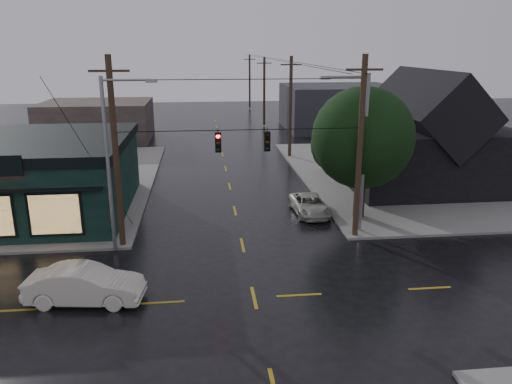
{
  "coord_description": "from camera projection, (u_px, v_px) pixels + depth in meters",
  "views": [
    {
      "loc": [
        -2.06,
        -19.43,
        10.53
      ],
      "look_at": [
        0.75,
        5.97,
        3.03
      ],
      "focal_mm": 35.0,
      "sensor_mm": 36.0,
      "label": 1
    }
  ],
  "objects": [
    {
      "name": "ground_plane",
      "position": [
        254.0,
        298.0,
        21.71
      ],
      "size": [
        160.0,
        160.0,
        0.0
      ],
      "primitive_type": "plane",
      "color": "black"
    },
    {
      "name": "sedan_cream",
      "position": [
        85.0,
        285.0,
        21.11
      ],
      "size": [
        5.08,
        2.3,
        1.62
      ],
      "primitive_type": "imported",
      "rotation": [
        0.0,
        0.0,
        1.45
      ],
      "color": "beige",
      "rests_on": "ground"
    },
    {
      "name": "utility_pole_far_b",
      "position": [
        264.0,
        126.0,
        68.17
      ],
      "size": [
        2.0,
        0.32,
        9.15
      ],
      "primitive_type": null,
      "color": "black",
      "rests_on": "ground"
    },
    {
      "name": "suv_silver",
      "position": [
        310.0,
        205.0,
        32.4
      ],
      "size": [
        2.2,
        4.48,
        1.22
      ],
      "primitive_type": "imported",
      "rotation": [
        0.0,
        0.0,
        0.04
      ],
      "color": "#B3B4A6",
      "rests_on": "ground"
    },
    {
      "name": "ne_building",
      "position": [
        425.0,
        128.0,
        38.24
      ],
      "size": [
        12.6,
        11.6,
        8.75
      ],
      "color": "black",
      "rests_on": "ground"
    },
    {
      "name": "streetlight_ne",
      "position": [
        359.0,
        232.0,
        29.31
      ],
      "size": [
        5.4,
        0.3,
        9.15
      ],
      "primitive_type": null,
      "color": "gray",
      "rests_on": "ground"
    },
    {
      "name": "utility_pole_ne",
      "position": [
        355.0,
        237.0,
        28.59
      ],
      "size": [
        2.0,
        0.32,
        10.15
      ],
      "primitive_type": null,
      "color": "black",
      "rests_on": "ground"
    },
    {
      "name": "utility_pole_far_a",
      "position": [
        289.0,
        157.0,
        49.1
      ],
      "size": [
        2.0,
        0.32,
        9.65
      ],
      "primitive_type": null,
      "color": "black",
      "rests_on": "ground"
    },
    {
      "name": "bg_building_east",
      "position": [
        339.0,
        107.0,
        65.52
      ],
      "size": [
        14.0,
        12.0,
        5.6
      ],
      "primitive_type": "cube",
      "color": "#2B2B30",
      "rests_on": "ground"
    },
    {
      "name": "streetlight_nw",
      "position": [
        116.0,
        252.0,
        26.52
      ],
      "size": [
        5.4,
        0.3,
        9.15
      ],
      "primitive_type": null,
      "color": "gray",
      "rests_on": "ground"
    },
    {
      "name": "utility_pole_nw",
      "position": [
        123.0,
        247.0,
        27.22
      ],
      "size": [
        2.0,
        0.32,
        10.15
      ],
      "primitive_type": null,
      "color": "black",
      "rests_on": "ground"
    },
    {
      "name": "span_signal_assembly",
      "position": [
        243.0,
        141.0,
        26.31
      ],
      "size": [
        13.0,
        0.48,
        1.23
      ],
      "color": "black",
      "rests_on": "ground"
    },
    {
      "name": "corner_tree",
      "position": [
        363.0,
        138.0,
        30.26
      ],
      "size": [
        6.23,
        6.23,
        8.14
      ],
      "color": "black",
      "rests_on": "ground"
    },
    {
      "name": "bg_building_west",
      "position": [
        97.0,
        121.0,
        57.76
      ],
      "size": [
        12.0,
        10.0,
        4.4
      ],
      "primitive_type": "cube",
      "color": "#372C28",
      "rests_on": "ground"
    },
    {
      "name": "utility_pole_far_c",
      "position": [
        250.0,
        109.0,
        87.25
      ],
      "size": [
        2.0,
        0.32,
        9.15
      ],
      "primitive_type": null,
      "color": "black",
      "rests_on": "ground"
    },
    {
      "name": "sidewalk_ne",
      "position": [
        460.0,
        172.0,
        42.87
      ],
      "size": [
        28.0,
        28.0,
        0.15
      ],
      "primitive_type": "cube",
      "color": "gray",
      "rests_on": "ground"
    }
  ]
}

